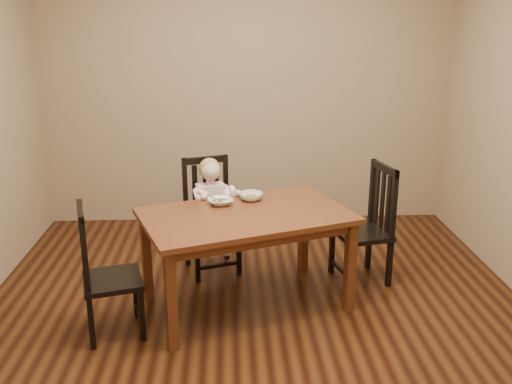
{
  "coord_description": "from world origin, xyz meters",
  "views": [
    {
      "loc": [
        -0.18,
        -3.63,
        2.05
      ],
      "look_at": [
        0.01,
        0.25,
        0.83
      ],
      "focal_mm": 40.0,
      "sensor_mm": 36.0,
      "label": 1
    }
  ],
  "objects_px": {
    "chair_right": "(367,226)",
    "bowl_veg": "(251,196)",
    "chair_left": "(105,274)",
    "dining_table": "(246,224)",
    "chair_child": "(210,217)",
    "toddler": "(211,204)",
    "bowl_peas": "(221,202)"
  },
  "relations": [
    {
      "from": "chair_right",
      "to": "bowl_veg",
      "type": "xyz_separation_m",
      "value": [
        -0.92,
        -0.09,
        0.29
      ]
    },
    {
      "from": "chair_left",
      "to": "dining_table",
      "type": "bearing_deg",
      "value": 94.53
    },
    {
      "from": "chair_right",
      "to": "bowl_veg",
      "type": "height_order",
      "value": "chair_right"
    },
    {
      "from": "chair_left",
      "to": "chair_right",
      "type": "height_order",
      "value": "chair_right"
    },
    {
      "from": "chair_child",
      "to": "bowl_veg",
      "type": "distance_m",
      "value": 0.56
    },
    {
      "from": "chair_left",
      "to": "bowl_veg",
      "type": "height_order",
      "value": "chair_left"
    },
    {
      "from": "chair_left",
      "to": "bowl_veg",
      "type": "distance_m",
      "value": 1.21
    },
    {
      "from": "dining_table",
      "to": "toddler",
      "type": "bearing_deg",
      "value": 113.16
    },
    {
      "from": "bowl_peas",
      "to": "bowl_veg",
      "type": "relative_size",
      "value": 1.02
    },
    {
      "from": "chair_left",
      "to": "bowl_veg",
      "type": "relative_size",
      "value": 5.04
    },
    {
      "from": "dining_table",
      "to": "chair_left",
      "type": "relative_size",
      "value": 1.82
    },
    {
      "from": "bowl_veg",
      "to": "bowl_peas",
      "type": "bearing_deg",
      "value": -156.78
    },
    {
      "from": "chair_child",
      "to": "chair_right",
      "type": "bearing_deg",
      "value": 150.08
    },
    {
      "from": "chair_right",
      "to": "bowl_peas",
      "type": "distance_m",
      "value": 1.2
    },
    {
      "from": "chair_child",
      "to": "chair_right",
      "type": "relative_size",
      "value": 0.99
    },
    {
      "from": "toddler",
      "to": "bowl_peas",
      "type": "bearing_deg",
      "value": 83.41
    },
    {
      "from": "toddler",
      "to": "chair_right",
      "type": "bearing_deg",
      "value": 151.96
    },
    {
      "from": "chair_child",
      "to": "bowl_peas",
      "type": "relative_size",
      "value": 5.16
    },
    {
      "from": "dining_table",
      "to": "chair_right",
      "type": "bearing_deg",
      "value": 21.76
    },
    {
      "from": "chair_right",
      "to": "bowl_veg",
      "type": "relative_size",
      "value": 5.28
    },
    {
      "from": "dining_table",
      "to": "toddler",
      "type": "height_order",
      "value": "toddler"
    },
    {
      "from": "chair_child",
      "to": "toddler",
      "type": "distance_m",
      "value": 0.14
    },
    {
      "from": "chair_child",
      "to": "toddler",
      "type": "height_order",
      "value": "chair_child"
    },
    {
      "from": "chair_child",
      "to": "toddler",
      "type": "bearing_deg",
      "value": 90.0
    },
    {
      "from": "dining_table",
      "to": "chair_left",
      "type": "distance_m",
      "value": 1.01
    },
    {
      "from": "dining_table",
      "to": "bowl_peas",
      "type": "bearing_deg",
      "value": 132.23
    },
    {
      "from": "chair_right",
      "to": "dining_table",
      "type": "bearing_deg",
      "value": 98.42
    },
    {
      "from": "chair_right",
      "to": "bowl_peas",
      "type": "height_order",
      "value": "chair_right"
    },
    {
      "from": "bowl_veg",
      "to": "chair_child",
      "type": "bearing_deg",
      "value": 131.8
    },
    {
      "from": "chair_left",
      "to": "bowl_peas",
      "type": "bearing_deg",
      "value": 110.01
    },
    {
      "from": "chair_left",
      "to": "bowl_veg",
      "type": "bearing_deg",
      "value": 107.42
    },
    {
      "from": "chair_right",
      "to": "bowl_peas",
      "type": "bearing_deg",
      "value": 85.97
    }
  ]
}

